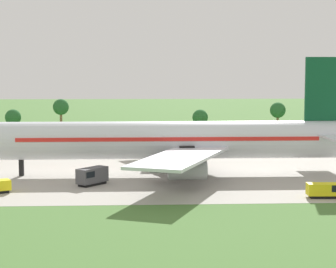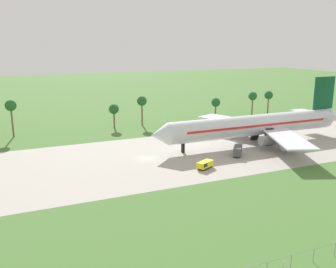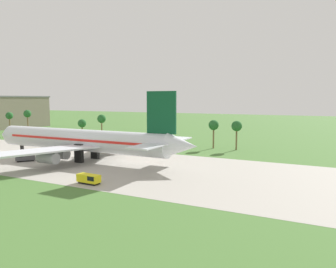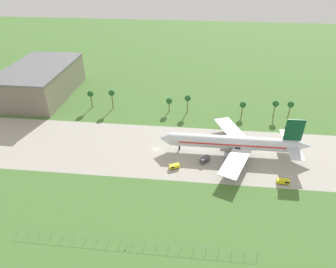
{
  "view_description": "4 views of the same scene",
  "coord_description": "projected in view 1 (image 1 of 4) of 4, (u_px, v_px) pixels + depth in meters",
  "views": [
    {
      "loc": [
        30.14,
        -98.36,
        16.77
      ],
      "look_at": [
        35.14,
        1.24,
        6.79
      ],
      "focal_mm": 65.0,
      "sensor_mm": 36.0,
      "label": 1
    },
    {
      "loc": [
        -33.29,
        -89.56,
        29.72
      ],
      "look_at": [
        6.47,
        1.24,
        5.79
      ],
      "focal_mm": 40.0,
      "sensor_mm": 36.0,
      "label": 2
    },
    {
      "loc": [
        100.14,
        -70.47,
        17.54
      ],
      "look_at": [
        63.81,
        1.24,
        8.89
      ],
      "focal_mm": 35.0,
      "sensor_mm": 36.0,
      "label": 3
    },
    {
      "loc": [
        18.28,
        -117.42,
        83.16
      ],
      "look_at": [
        5.14,
        5.0,
        6.0
      ],
      "focal_mm": 32.0,
      "sensor_mm": 36.0,
      "label": 4
    }
  ],
  "objects": [
    {
      "name": "palm_tree_row",
      "position": [
        77.0,
        111.0,
        137.46
      ],
      "size": [
        119.28,
        3.6,
        12.21
      ],
      "color": "brown",
      "rests_on": "ground_plane"
    },
    {
      "name": "catering_van",
      "position": [
        92.0,
        176.0,
        91.18
      ],
      "size": [
        4.79,
        5.24,
        2.65
      ],
      "color": "black",
      "rests_on": "ground_plane"
    },
    {
      "name": "baggage_tug",
      "position": [
        327.0,
        190.0,
        81.97
      ],
      "size": [
        5.11,
        2.18,
        1.99
      ],
      "color": "black",
      "rests_on": "ground_plane"
    },
    {
      "name": "jet_airliner",
      "position": [
        178.0,
        140.0,
        100.41
      ],
      "size": [
        70.07,
        51.93,
        19.45
      ],
      "color": "silver",
      "rests_on": "ground_plane"
    }
  ]
}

